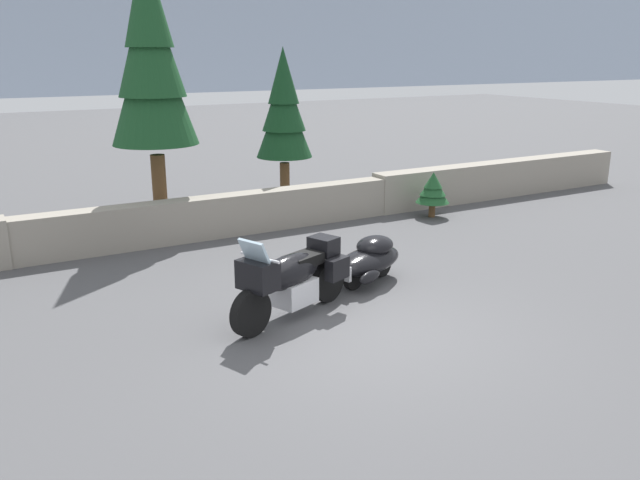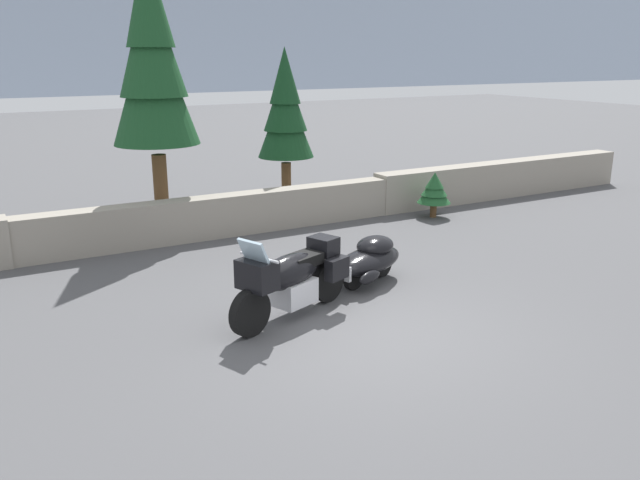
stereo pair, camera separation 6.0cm
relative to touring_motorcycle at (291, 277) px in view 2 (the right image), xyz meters
The scene contains 7 objects.
ground_plane 1.34m from the touring_motorcycle, 54.22° to the right, with size 80.00×80.00×0.00m, color #4C4C4F.
stone_guard_wall 4.72m from the touring_motorcycle, 78.79° to the left, with size 24.00×0.57×0.94m.
touring_motorcycle is the anchor object (origin of this frame).
car_shaped_trailer 1.93m from the touring_motorcycle, 21.13° to the left, with size 2.18×1.19×0.76m.
pine_tree_tall 6.27m from the touring_motorcycle, 92.88° to the left, with size 1.75×1.75×5.76m.
pine_tree_secondary 7.25m from the touring_motorcycle, 64.13° to the left, with size 1.35×1.35×3.84m.
pine_sapling_near 6.71m from the touring_motorcycle, 33.63° to the left, with size 0.78×0.78×1.06m.
Camera 2 is at (-4.57, -6.82, 3.67)m, focal length 36.30 mm.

